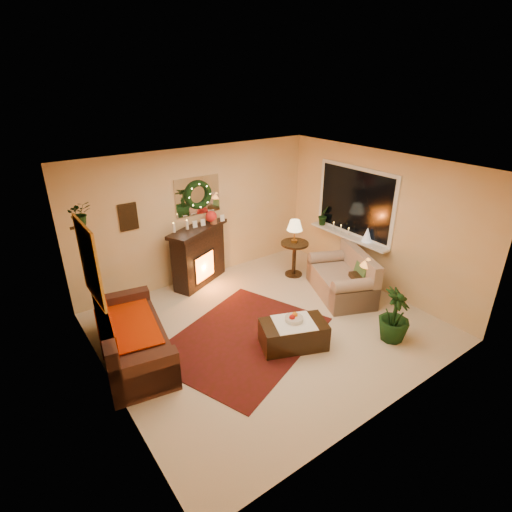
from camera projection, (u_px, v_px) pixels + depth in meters
floor at (268, 327)px, 6.56m from camera, size 5.00×5.00×0.00m
ceiling at (271, 169)px, 5.48m from camera, size 5.00×5.00×0.00m
wall_back at (198, 216)px, 7.68m from camera, size 5.00×5.00×0.00m
wall_front at (395, 324)px, 4.36m from camera, size 5.00×5.00×0.00m
wall_left at (101, 306)px, 4.69m from camera, size 4.50×4.50×0.00m
wall_right at (377, 222)px, 7.35m from camera, size 4.50×4.50×0.00m
area_rug at (244, 338)px, 6.27m from camera, size 3.05×2.68×0.01m
sofa at (132, 331)px, 5.71m from camera, size 1.19×2.07×0.84m
red_throw at (127, 325)px, 5.80m from camera, size 0.80×1.31×0.02m
fireplace at (199, 257)px, 7.76m from camera, size 1.24×0.84×1.09m
poinsettia at (211, 217)px, 7.62m from camera, size 0.22×0.22×0.22m
mantel_candle_a at (174, 228)px, 7.18m from camera, size 0.06×0.06×0.17m
mantel_candle_b at (187, 225)px, 7.32m from camera, size 0.06×0.06×0.17m
mantel_mirror at (198, 196)px, 7.50m from camera, size 0.92×0.02×0.72m
wreath at (199, 195)px, 7.46m from camera, size 0.55×0.11×0.55m
wall_art at (128, 217)px, 6.84m from camera, size 0.32×0.03×0.48m
gold_mirror at (89, 262)px, 4.74m from camera, size 0.03×0.84×1.00m
hanging_plant at (82, 225)px, 5.27m from camera, size 0.33×0.28×0.36m
loveseat at (341, 274)px, 7.37m from camera, size 1.34×1.66×0.84m
window_frame at (355, 202)px, 7.64m from camera, size 0.03×1.86×1.36m
window_glass at (355, 202)px, 7.63m from camera, size 0.02×1.70×1.22m
window_sill at (348, 236)px, 7.87m from camera, size 0.22×1.86×0.04m
mini_tree at (367, 234)px, 7.48m from camera, size 0.18×0.18×0.27m
sill_plant at (323, 216)px, 8.33m from camera, size 0.29×0.24×0.54m
side_table_round at (294, 260)px, 8.12m from camera, size 0.72×0.72×0.72m
lamp_cream at (294, 235)px, 7.91m from camera, size 0.31×0.31×0.48m
end_table_square at (363, 288)px, 7.18m from camera, size 0.56×0.56×0.53m
lamp_tiffany at (368, 265)px, 6.98m from camera, size 0.26×0.26×0.38m
coffee_table at (293, 334)px, 6.02m from camera, size 1.11×0.86×0.41m
fruit_bowl at (294, 319)px, 5.97m from camera, size 0.27×0.27×0.06m
floor_palm at (395, 314)px, 6.08m from camera, size 1.91×1.91×2.57m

